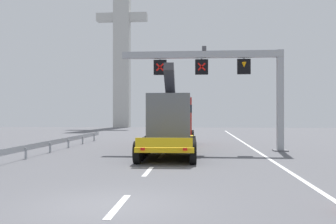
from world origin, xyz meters
name	(u,v)px	position (x,y,z in m)	size (l,w,h in m)	color
ground	(107,205)	(0.00, 0.00, 0.00)	(112.00, 112.00, 0.00)	#5B5B60
lane_markings	(169,147)	(0.31, 17.67, 0.01)	(0.20, 49.94, 0.01)	silver
edge_line_right	(265,156)	(6.20, 12.00, 0.01)	(0.20, 63.00, 0.01)	silver
overhead_lane_gantry	(225,71)	(4.14, 15.06, 5.26)	(10.81, 0.90, 6.87)	#9EA0A5
heavy_haul_truck_yellow	(173,120)	(0.69, 15.60, 1.99)	(3.20, 14.10, 5.30)	yellow
guardrail_left	(38,146)	(-6.81, 11.20, 0.56)	(0.13, 26.39, 0.76)	#999EA3
bridge_pylon_distant	(122,36)	(-11.06, 55.90, 16.12)	(9.00, 2.00, 31.46)	#B7B7B2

